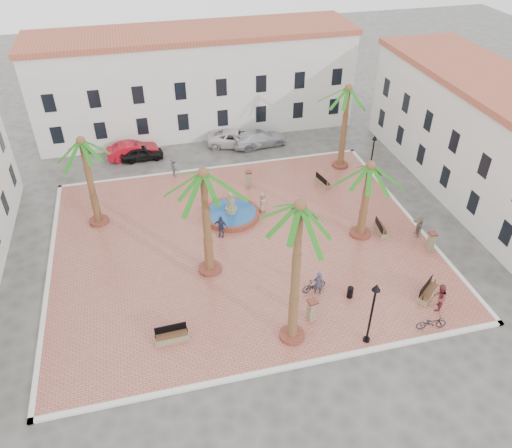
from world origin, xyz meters
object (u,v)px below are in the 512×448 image
object	(u,v)px
pedestrian_east	(419,227)
car_white	(236,138)
car_black	(142,153)
car_red	(133,150)
lamppost_s	(373,303)
palm_nw	(83,151)
pedestrian_north	(174,167)
bollard_e	(431,241)
bench_s	(172,337)
litter_bin	(350,292)
bench_ne	(323,182)
palm_ne	(348,97)
cyclist_b	(439,298)
bench_e	(381,229)
bicycle_a	(431,322)
cyclist_a	(318,283)
bicycle_b	(314,285)
palm_e	(369,176)
bench_se	(428,293)
pedestrian_fountain_b	(221,226)
bollard_se	(312,310)
pedestrian_fountain_a	(262,202)
bollard_n	(249,179)
lamppost_e	(373,150)
palm_s	(299,221)
car_silver	(259,138)
fountain	(231,213)

from	to	relation	value
pedestrian_east	car_white	bearing A→B (deg)	-138.77
car_black	car_red	distance (m)	0.92
lamppost_s	car_red	xyz separation A→B (m)	(-11.61, 25.14, -2.31)
palm_nw	car_black	xyz separation A→B (m)	(3.77, 9.26, -5.44)
lamppost_s	pedestrian_north	bearing A→B (deg)	111.91
bollard_e	bench_s	bearing A→B (deg)	-168.35
litter_bin	bench_ne	bearing A→B (deg)	77.02
palm_ne	cyclist_b	size ratio (longest dim) A/B	3.96
bench_e	bicycle_a	bearing A→B (deg)	179.62
cyclist_a	pedestrian_north	distance (m)	17.89
palm_nw	lamppost_s	size ratio (longest dim) A/B	1.63
bench_e	bicycle_b	bearing A→B (deg)	131.70
palm_e	bench_se	size ratio (longest dim) A/B	3.16
bench_se	bicycle_a	bearing A→B (deg)	-153.25
lamppost_s	pedestrian_fountain_b	world-z (taller)	lamppost_s
bollard_se	pedestrian_fountain_a	distance (m)	11.47
bench_s	bench_ne	bearing A→B (deg)	42.03
litter_bin	pedestrian_north	distance (m)	19.39
palm_ne	bollard_n	size ratio (longest dim) A/B	5.02
pedestrian_fountain_b	car_black	bearing A→B (deg)	139.88
pedestrian_east	lamppost_e	bearing A→B (deg)	-168.02
bench_ne	lamppost_s	xyz separation A→B (m)	(-3.39, -16.29, 2.66)
bench_e	car_black	bearing A→B (deg)	53.38
car_red	bollard_n	bearing A→B (deg)	-135.38
litter_bin	bicycle_b	size ratio (longest dim) A/B	0.45
car_red	lamppost_s	bearing A→B (deg)	-159.95
palm_s	bicycle_a	distance (m)	11.09
car_silver	pedestrian_north	bearing A→B (deg)	109.15
palm_nw	bench_s	xyz separation A→B (m)	(4.03, -12.69, -5.66)
bench_e	bollard_e	size ratio (longest dim) A/B	1.20
fountain	lamppost_s	distance (m)	14.76
pedestrian_fountain_a	fountain	bearing A→B (deg)	162.36
lamppost_s	cyclist_a	world-z (taller)	lamppost_s
lamppost_s	car_white	world-z (taller)	lamppost_s
cyclist_a	bicycle_b	world-z (taller)	cyclist_a
bench_e	bench_ne	world-z (taller)	bench_ne
car_red	car_white	xyz separation A→B (m)	(9.61, 0.14, -0.01)
palm_s	cyclist_a	world-z (taller)	palm_s
palm_e	bicycle_a	size ratio (longest dim) A/B	3.39
fountain	bicycle_b	xyz separation A→B (m)	(3.36, -9.17, 0.20)
palm_s	cyclist_a	bearing A→B (deg)	48.77
palm_nw	bollard_e	world-z (taller)	palm_nw
palm_nw	car_red	size ratio (longest dim) A/B	1.53
pedestrian_fountain_b	pedestrian_north	distance (m)	9.56
bench_se	car_black	xyz separation A→B (m)	(-15.96, 22.30, 0.21)
bench_s	bench_ne	distance (m)	19.52
palm_s	pedestrian_east	size ratio (longest dim) A/B	6.10
litter_bin	bicycle_b	bearing A→B (deg)	152.20
car_red	car_silver	xyz separation A→B (m)	(11.70, -0.45, -0.01)
pedestrian_east	car_black	size ratio (longest dim) A/B	0.40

